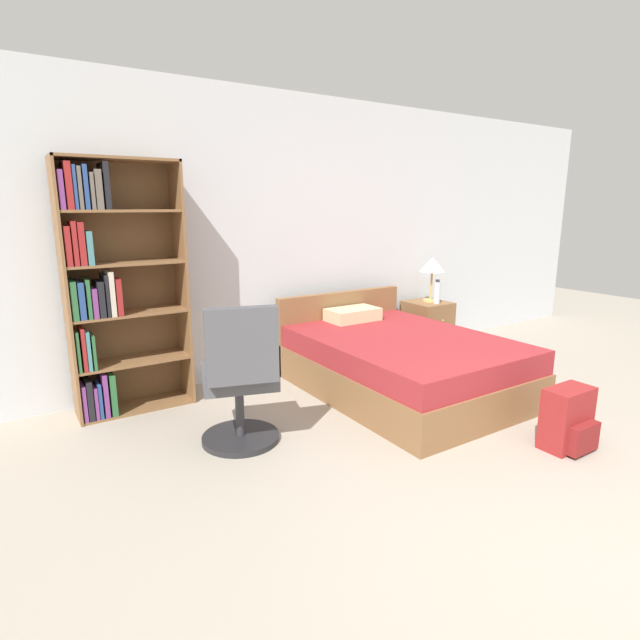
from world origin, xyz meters
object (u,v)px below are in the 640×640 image
object	(u,v)px
nightstand	(427,326)
table_lamp	(432,267)
bed	(397,361)
office_chair	(240,382)
backpack_red	(568,420)
water_bottle	(437,292)
bookshelf	(110,288)

from	to	relation	value
nightstand	table_lamp	size ratio (longest dim) A/B	1.14
nightstand	bed	bearing A→B (deg)	-145.37
office_chair	table_lamp	size ratio (longest dim) A/B	2.05
backpack_red	table_lamp	bearing A→B (deg)	67.57
table_lamp	water_bottle	distance (m)	0.29
bed	backpack_red	bearing A→B (deg)	-80.94
bed	backpack_red	xyz separation A→B (m)	(0.23, -1.44, -0.06)
water_bottle	bed	bearing A→B (deg)	-149.90
office_chair	nightstand	world-z (taller)	office_chair
bed	office_chair	distance (m)	1.62
bed	table_lamp	distance (m)	1.53
bookshelf	table_lamp	distance (m)	3.29
bookshelf	bed	bearing A→B (deg)	-21.04
office_chair	backpack_red	size ratio (longest dim) A/B	2.38
bed	backpack_red	distance (m)	1.46
table_lamp	backpack_red	size ratio (longest dim) A/B	1.17
water_bottle	bookshelf	bearing A→B (deg)	176.82
bed	backpack_red	world-z (taller)	bed
bed	water_bottle	distance (m)	1.35
nightstand	water_bottle	xyz separation A→B (m)	(0.02, -0.11, 0.40)
bed	office_chair	bearing A→B (deg)	-171.08
nightstand	office_chair	bearing A→B (deg)	-159.46
table_lamp	water_bottle	bearing A→B (deg)	-102.64
backpack_red	bed	bearing A→B (deg)	99.06
bookshelf	water_bottle	world-z (taller)	bookshelf
bookshelf	backpack_red	size ratio (longest dim) A/B	4.61
backpack_red	bookshelf	bearing A→B (deg)	136.35
bookshelf	backpack_red	world-z (taller)	bookshelf
nightstand	backpack_red	distance (m)	2.36
office_chair	water_bottle	xyz separation A→B (m)	(2.70, 0.89, 0.22)
bookshelf	table_lamp	xyz separation A→B (m)	(3.29, -0.07, -0.05)
office_chair	bed	bearing A→B (deg)	8.92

